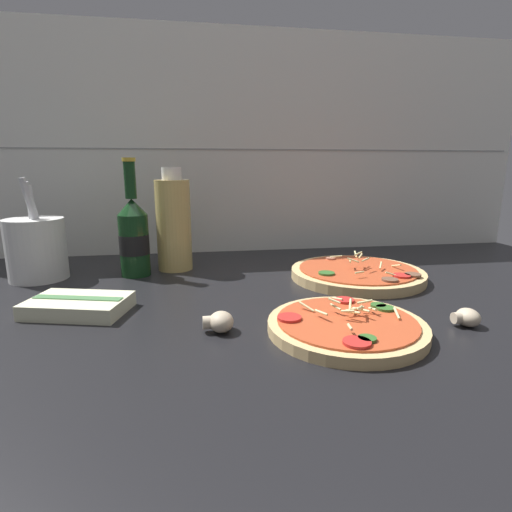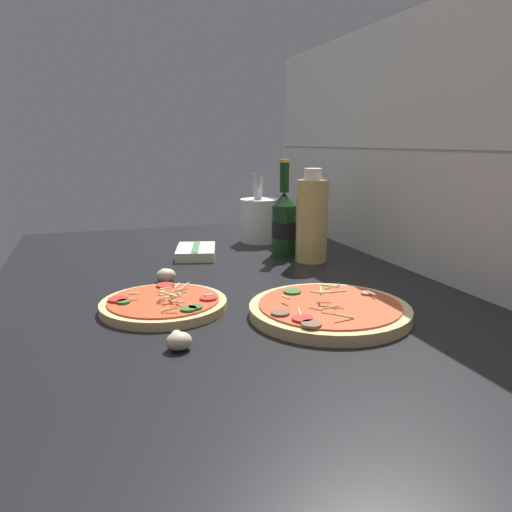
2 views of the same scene
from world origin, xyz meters
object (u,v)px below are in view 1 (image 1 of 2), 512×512
Objects in this scene: beer_bottle at (134,236)px; utensil_crock at (37,248)px; dish_towel at (78,305)px; pizza_near at (346,326)px; oil_bottle at (174,223)px; mushroom_left at (220,322)px; mushroom_right at (467,317)px; pizza_far at (357,273)px.

beer_bottle reaches higher than utensil_crock.
dish_towel is at bearing -105.57° from beer_bottle.
beer_bottle is 24.12cm from dish_towel.
oil_bottle is (-25.33, 40.42, 9.60)cm from pizza_near.
beer_bottle is 37.54cm from mushroom_left.
oil_bottle is 31.29cm from dish_towel.
pizza_near is at bearing -57.93° from oil_bottle.
utensil_crock is at bearing -171.89° from oil_bottle.
dish_towel is at bearing 153.00° from mushroom_left.
utensil_crock is at bearing 152.63° from mushroom_right.
oil_bottle reaches higher than pizza_near.
oil_bottle is 60.67cm from mushroom_right.
pizza_far is 41.71cm from oil_bottle.
dish_towel is (-39.73, 14.25, 0.27)cm from pizza_near.
utensil_crock is (-35.39, 33.38, 5.12)cm from mushroom_left.
dish_towel is (-21.96, 11.19, -0.25)cm from mushroom_left.
beer_bottle is at bearing 115.40° from mushroom_left.
mushroom_right is 0.23× the size of dish_towel.
pizza_near is 50.08cm from beer_bottle.
mushroom_left is 0.21× the size of utensil_crock.
pizza_near is 29.12cm from pizza_far.
utensil_crock reaches higher than dish_towel.
mushroom_left is at bearing -43.33° from utensil_crock.
beer_bottle is 5.66× the size of mushroom_left.
beer_bottle is at bearing 144.59° from mushroom_right.
mushroom_left is at bearing -27.00° from dish_towel.
oil_bottle is at bearing 136.83° from mushroom_right.
oil_bottle is 5.22× the size of mushroom_left.
pizza_far is at bearing 101.98° from mushroom_right.
beer_bottle is at bearing 167.63° from pizza_far.
beer_bottle reaches higher than mushroom_left.
pizza_near is at bearing 178.10° from mushroom_right.
beer_bottle reaches higher than pizza_far.
mushroom_left is at bearing -64.60° from beer_bottle.
pizza_far is at bearing 37.17° from mushroom_left.
mushroom_right is at bearing -27.37° from utensil_crock.
utensil_crock reaches higher than mushroom_left.
mushroom_left is (-17.78, 3.07, 0.52)cm from pizza_near.
dish_towel is (-52.46, -11.94, 0.12)cm from pizza_far.
pizza_near is at bearing -115.91° from pizza_far.
oil_bottle is at bearing 61.16° from dish_towel.
beer_bottle is 9.39cm from oil_bottle.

